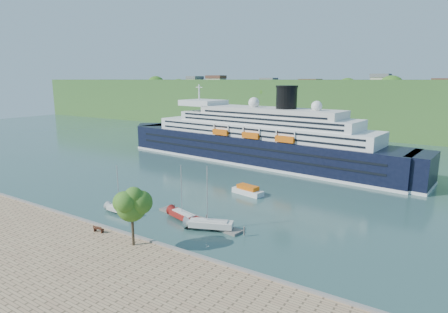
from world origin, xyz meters
The scene contains 11 objects.
ground centered at (0.00, 0.00, 0.00)m, with size 400.00×400.00×0.00m, color #2C4E4C.
far_hillside centered at (0.00, 145.00, 12.00)m, with size 400.00×50.00×24.00m, color #2E5C25.
quay_coping centered at (0.00, -0.20, 1.15)m, with size 220.00×0.50×0.30m, color slate.
cruise_ship centered at (-9.10, 59.46, 11.31)m, with size 100.73×14.67×22.62m, color black, non-canonical shape.
park_bench centered at (-2.90, -1.91, 1.56)m, with size 1.76×0.72×1.13m, color #411E12, non-canonical shape.
promenade_tree centered at (5.02, -2.27, 5.67)m, with size 5.64×5.64×9.33m, color #295817, non-canonical shape.
floating_pontoon centered at (5.64, 12.24, 0.20)m, with size 18.36×2.24×0.41m, color slate, non-canonical shape.
sailboat_white_near centered at (-8.03, 7.18, 4.35)m, with size 6.74×1.87×8.71m, color silver, non-canonical shape.
sailboat_red centered at (3.65, 10.78, 4.73)m, with size 7.32×2.03×9.46m, color maroon, non-canonical shape.
sailboat_white_far centered at (9.91, 10.03, 5.12)m, with size 7.93×2.20×10.24m, color silver, non-canonical shape.
tender_launch centered at (5.47, 30.25, 0.99)m, with size 7.16×2.45×1.98m, color #DE5E0D, non-canonical shape.
Camera 1 is at (42.78, -37.01, 24.15)m, focal length 30.00 mm.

